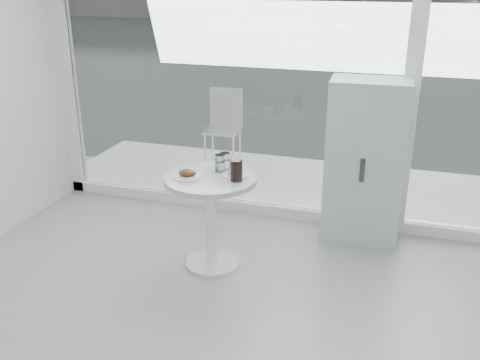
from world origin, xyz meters
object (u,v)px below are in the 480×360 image
(car_white, at_px, (285,26))
(plate_donut, at_px, (235,173))
(mint_cabinet, at_px, (365,162))
(cola_glass, at_px, (236,170))
(patio_chair, at_px, (224,123))
(main_table, at_px, (211,203))
(water_tumbler_a, at_px, (220,164))
(plate_fritter, at_px, (187,174))
(water_tumbler_b, at_px, (225,162))

(car_white, height_order, plate_donut, car_white)
(mint_cabinet, distance_m, cola_glass, 1.26)
(mint_cabinet, distance_m, patio_chair, 2.15)
(main_table, height_order, patio_chair, patio_chair)
(water_tumbler_a, height_order, cola_glass, cola_glass)
(patio_chair, relative_size, plate_fritter, 4.39)
(plate_fritter, height_order, water_tumbler_b, water_tumbler_b)
(main_table, relative_size, mint_cabinet, 0.54)
(main_table, bearing_deg, cola_glass, -5.99)
(car_white, distance_m, plate_fritter, 12.34)
(plate_fritter, xyz_separation_m, water_tumbler_b, (0.21, 0.27, 0.03))
(water_tumbler_a, xyz_separation_m, cola_glass, (0.19, -0.16, 0.03))
(car_white, relative_size, water_tumbler_b, 33.29)
(main_table, distance_m, water_tumbler_a, 0.31)
(mint_cabinet, xyz_separation_m, water_tumbler_a, (-1.06, -0.74, 0.12))
(water_tumbler_b, distance_m, cola_glass, 0.27)
(mint_cabinet, xyz_separation_m, cola_glass, (-0.87, -0.90, 0.15))
(water_tumbler_a, bearing_deg, plate_fritter, -130.97)
(mint_cabinet, distance_m, plate_donut, 1.22)
(main_table, distance_m, water_tumbler_b, 0.34)
(mint_cabinet, distance_m, water_tumbler_a, 1.30)
(patio_chair, relative_size, car_white, 0.21)
(mint_cabinet, bearing_deg, water_tumbler_a, -147.42)
(mint_cabinet, height_order, car_white, car_white)
(patio_chair, xyz_separation_m, cola_glass, (0.85, -2.19, 0.28))
(water_tumbler_b, bearing_deg, water_tumbler_a, -112.31)
(car_white, bearing_deg, patio_chair, 176.27)
(patio_chair, relative_size, plate_donut, 4.50)
(mint_cabinet, height_order, plate_fritter, mint_cabinet)
(car_white, height_order, plate_fritter, car_white)
(car_white, bearing_deg, plate_fritter, 176.85)
(mint_cabinet, xyz_separation_m, water_tumbler_b, (-1.03, -0.69, 0.12))
(main_table, bearing_deg, plate_donut, 20.86)
(patio_chair, distance_m, water_tumbler_b, 2.11)
(plate_fritter, height_order, plate_donut, plate_fritter)
(water_tumbler_a, distance_m, cola_glass, 0.25)
(plate_donut, bearing_deg, water_tumbler_b, 135.05)
(car_white, height_order, cola_glass, car_white)
(cola_glass, bearing_deg, water_tumbler_b, 127.06)
(mint_cabinet, bearing_deg, water_tumbler_b, -148.92)
(main_table, height_order, water_tumbler_b, water_tumbler_b)
(plate_fritter, distance_m, water_tumbler_b, 0.35)
(plate_fritter, bearing_deg, plate_donut, 23.45)
(patio_chair, height_order, plate_donut, patio_chair)
(water_tumbler_a, bearing_deg, main_table, -102.25)
(main_table, distance_m, plate_fritter, 0.30)
(patio_chair, height_order, cola_glass, patio_chair)
(mint_cabinet, relative_size, plate_donut, 6.93)
(patio_chair, bearing_deg, water_tumbler_b, -75.50)
(water_tumbler_a, bearing_deg, patio_chair, 108.20)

